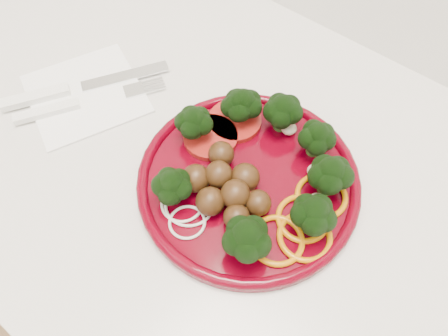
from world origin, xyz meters
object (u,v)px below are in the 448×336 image
Objects in this scene: plate at (252,171)px; knife at (64,90)px; fork at (65,107)px; napkin at (86,94)px.

knife is at bearing -170.00° from plate.
fork is (-0.26, -0.07, -0.01)m from plate.
napkin is 0.04m from fork.
plate reaches higher than napkin.
plate is 0.27m from napkin.
knife is at bearing 83.00° from fork.
napkin is at bearing -172.69° from plate.
fork is at bearing -97.00° from knife.
napkin is 0.71× the size of knife.
knife reaches higher than napkin.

